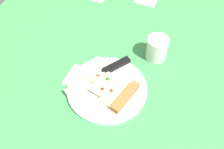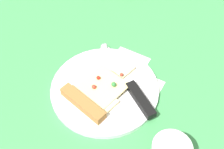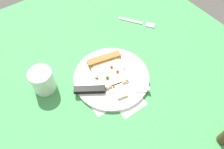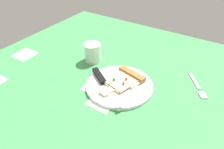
{
  "view_description": "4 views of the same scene",
  "coord_description": "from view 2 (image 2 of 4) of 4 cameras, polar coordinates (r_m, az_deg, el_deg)",
  "views": [
    {
      "loc": [
        20.81,
        -48.27,
        68.88
      ],
      "look_at": [
        0.72,
        -1.85,
        3.79
      ],
      "focal_mm": 42.0,
      "sensor_mm": 36.0,
      "label": 1
    },
    {
      "loc": [
        35.26,
        16.21,
        56.47
      ],
      "look_at": [
        -2.27,
        -5.1,
        3.22
      ],
      "focal_mm": 46.99,
      "sensor_mm": 36.0,
      "label": 2
    },
    {
      "loc": [
        -33.6,
        18.78,
        62.09
      ],
      "look_at": [
        -0.56,
        -4.82,
        4.16
      ],
      "focal_mm": 35.24,
      "sensor_mm": 36.0,
      "label": 3
    },
    {
      "loc": [
        -54.36,
        -37.43,
        52.02
      ],
      "look_at": [
        1.48,
        -1.51,
        3.73
      ],
      "focal_mm": 34.44,
      "sensor_mm": 36.0,
      "label": 4
    }
  ],
  "objects": [
    {
      "name": "ground_plane",
      "position": [
        0.7,
        2.78,
        -5.31
      ],
      "size": [
        116.72,
        116.72,
        3.0
      ],
      "color": "#3D8C4C",
      "rests_on": "ground"
    },
    {
      "name": "knife",
      "position": [
        0.69,
        3.74,
        -1.92
      ],
      "size": [
        14.94,
        21.21,
        2.45
      ],
      "rotation": [
        0.0,
        0.0,
        2.56
      ],
      "color": "silver",
      "rests_on": "plate"
    },
    {
      "name": "plate",
      "position": [
        0.69,
        -1.42,
        -2.83
      ],
      "size": [
        25.39,
        25.39,
        1.25
      ],
      "primitive_type": "cylinder",
      "color": "silver",
      "rests_on": "ground_plane"
    },
    {
      "name": "pizza_slice",
      "position": [
        0.67,
        -2.98,
        -3.44
      ],
      "size": [
        18.71,
        13.09,
        2.43
      ],
      "rotation": [
        0.0,
        0.0,
        1.34
      ],
      "color": "beige",
      "rests_on": "plate"
    }
  ]
}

